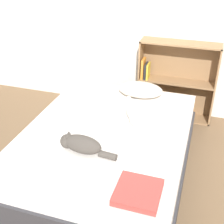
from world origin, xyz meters
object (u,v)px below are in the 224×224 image
object	(u,v)px
bed	(107,149)
pillow	(140,90)
cat_light	(133,111)
cat_dark	(81,144)
bookshelf	(175,79)

from	to	relation	value
bed	pillow	world-z (taller)	pillow
cat_light	cat_dark	bearing A→B (deg)	-44.54
cat_light	bed	bearing A→B (deg)	-56.47
pillow	cat_light	world-z (taller)	cat_light
bed	pillow	size ratio (longest dim) A/B	3.86
pillow	bed	bearing A→B (deg)	-99.87
bed	cat_light	bearing A→B (deg)	55.72
pillow	bookshelf	bearing A→B (deg)	58.41
pillow	cat_light	size ratio (longest dim) A/B	0.91
pillow	bookshelf	xyz separation A→B (m)	(0.34, 0.55, -0.05)
bed	pillow	xyz separation A→B (m)	(0.14, 0.81, 0.33)
cat_light	cat_dark	distance (m)	0.77
bookshelf	pillow	bearing A→B (deg)	-121.59
pillow	cat_dark	distance (m)	1.26
pillow	cat_light	bearing A→B (deg)	-84.52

